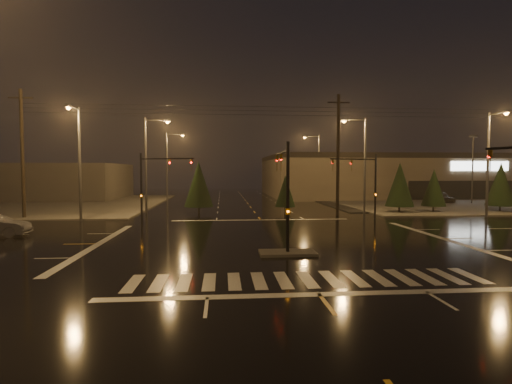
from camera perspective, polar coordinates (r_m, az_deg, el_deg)
ground at (r=25.52m, az=3.06°, el=-7.02°), size 140.00×140.00×0.00m
sidewalk_ne at (r=64.43m, az=26.48°, el=-1.21°), size 36.00×36.00×0.12m
sidewalk_nw at (r=61.13m, az=-30.55°, el=-1.52°), size 36.00×36.00×0.12m
median_island at (r=21.62m, az=4.53°, el=-8.65°), size 3.00×1.60×0.15m
crosswalk at (r=16.86m, az=7.35°, el=-12.27°), size 15.00×2.60×0.01m
stop_bar_near at (r=14.99m, az=9.01°, el=-14.24°), size 16.00×0.50×0.01m
stop_bar_far at (r=36.33m, az=0.68°, el=-4.01°), size 16.00×0.50×0.01m
parking_lot at (r=65.54m, az=31.13°, el=-1.28°), size 50.00×24.00×0.08m
retail_building at (r=80.64m, az=23.68°, el=2.32°), size 60.20×28.30×7.20m
commercial_block at (r=73.98m, az=-30.06°, el=1.33°), size 30.00×18.00×5.60m
signal_mast_median at (r=22.11m, az=4.18°, el=1.21°), size 0.25×4.59×6.00m
signal_mast_ne at (r=37.35m, az=15.48°, el=1.90°), size 4.84×1.86×6.00m
signal_mast_nw at (r=35.55m, az=-14.61°, el=1.86°), size 4.84×1.86×6.00m
streetlight_1 at (r=43.61m, az=-15.08°, el=4.69°), size 2.77×0.32×10.00m
streetlight_2 at (r=59.42m, az=-12.33°, el=4.25°), size 2.77×0.32×10.00m
streetlight_3 at (r=43.46m, az=14.92°, el=4.70°), size 2.77×0.32×10.00m
streetlight_4 at (r=62.64m, az=8.72°, el=4.21°), size 2.77×0.32×10.00m
streetlight_5 at (r=38.22m, az=-24.06°, el=4.79°), size 0.32×2.77×10.00m
streetlight_6 at (r=44.18m, az=30.47°, el=4.36°), size 0.32×2.77×10.00m
utility_pole_0 at (r=43.12m, az=-30.40°, el=4.84°), size 2.20×0.32×12.00m
utility_pole_1 at (r=40.58m, az=11.63°, el=5.33°), size 2.20×0.32×12.00m
conifer_0 at (r=45.02m, az=19.84°, el=1.02°), size 2.97×2.97×5.34m
conifer_1 at (r=46.91m, az=24.06°, el=0.59°), size 2.54×2.54×4.66m
conifer_2 at (r=50.69m, az=31.56°, el=0.97°), size 2.98×2.98×5.36m
conifer_3 at (r=42.33m, az=-8.19°, el=1.14°), size 3.05×3.05×5.47m
conifer_4 at (r=41.98m, az=4.20°, el=0.14°), size 2.12×2.12×4.01m
car_parked at (r=61.33m, az=24.75°, el=-0.64°), size 2.35×5.07×1.68m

